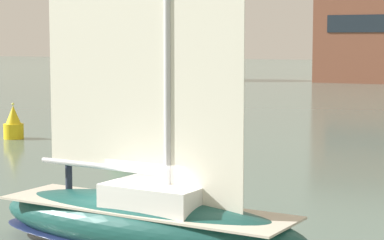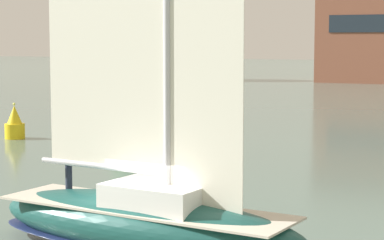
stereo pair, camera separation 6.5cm
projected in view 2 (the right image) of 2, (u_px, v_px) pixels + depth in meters
tree_shore_left at (135, 2)px, 108.12m from camera, size 7.85×7.85×16.17m
sailboat_main at (144, 216)px, 19.99m from camera, size 9.87×3.65×13.27m
channel_buoy at (15, 124)px, 43.71m from camera, size 1.17×1.17×2.11m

